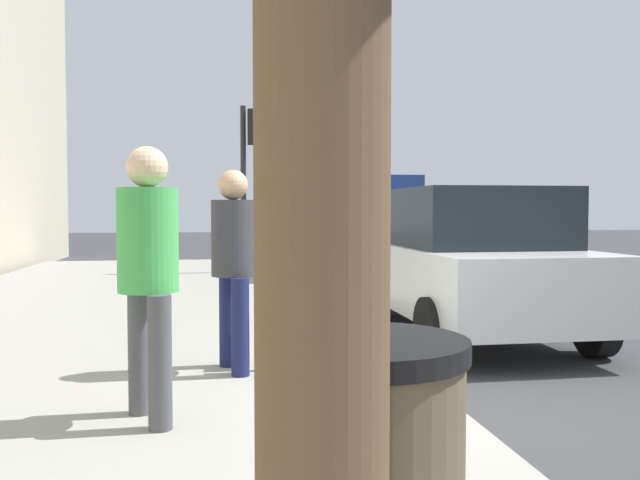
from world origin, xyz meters
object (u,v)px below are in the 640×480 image
parked_sedan_near (466,261)px  traffic_signal (248,161)px  pedestrian_bystander (148,260)px  parked_van_far (346,221)px  pedestrian_at_meter (233,254)px  parking_meter (341,251)px

parked_sedan_near → traffic_signal: (6.98, 2.24, 1.68)m
pedestrian_bystander → parked_van_far: (10.57, -3.45, 0.05)m
traffic_signal → parked_van_far: bearing=-82.4°
pedestrian_at_meter → traffic_signal: size_ratio=0.47×
pedestrian_at_meter → pedestrian_bystander: size_ratio=0.96×
parking_meter → pedestrian_bystander: pedestrian_bystander is taller
parking_meter → traffic_signal: traffic_signal is taller
parked_sedan_near → parked_van_far: size_ratio=0.85×
pedestrian_bystander → parked_sedan_near: size_ratio=0.40×
parked_sedan_near → parked_van_far: (7.28, -0.00, 0.36)m
parking_meter → pedestrian_bystander: 1.97m
parking_meter → parked_van_far: bearing=-11.8°
parked_van_far → parked_sedan_near: bearing=180.0°
parking_meter → pedestrian_at_meter: 0.92m
pedestrian_bystander → pedestrian_at_meter: bearing=41.0°
parked_sedan_near → parking_meter: bearing=136.1°
pedestrian_at_meter → pedestrian_bystander: 1.42m
pedestrian_bystander → traffic_signal: traffic_signal is taller
pedestrian_at_meter → parked_sedan_near: bearing=20.5°
pedestrian_bystander → traffic_signal: (10.27, -1.21, 1.37)m
parking_meter → pedestrian_bystander: (-1.27, 1.51, 0.04)m
pedestrian_at_meter → traffic_signal: traffic_signal is taller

